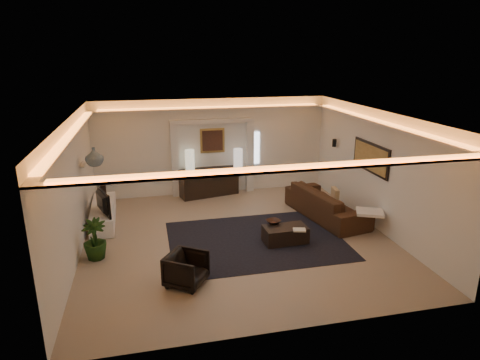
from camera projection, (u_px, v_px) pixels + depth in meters
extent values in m
plane|color=tan|center=(237.00, 238.00, 9.88)|extent=(7.00, 7.00, 0.00)
plane|color=white|center=(237.00, 116.00, 9.02)|extent=(7.00, 7.00, 0.00)
plane|color=white|center=(212.00, 147.00, 12.71)|extent=(7.00, 0.00, 7.00)
plane|color=white|center=(289.00, 247.00, 6.19)|extent=(7.00, 0.00, 7.00)
plane|color=white|center=(73.00, 191.00, 8.71)|extent=(0.00, 7.00, 7.00)
plane|color=white|center=(377.00, 170.00, 10.20)|extent=(0.00, 7.00, 7.00)
cube|color=silver|center=(237.00, 128.00, 9.11)|extent=(7.00, 7.00, 0.04)
cube|color=white|center=(255.00, 148.00, 13.01)|extent=(0.25, 0.03, 1.00)
cube|color=black|center=(256.00, 240.00, 9.77)|extent=(4.00, 3.00, 0.01)
cube|color=silver|center=(175.00, 161.00, 12.48)|extent=(0.22, 0.20, 2.20)
cube|color=silver|center=(250.00, 157.00, 12.97)|extent=(0.22, 0.20, 2.20)
cube|color=silver|center=(212.00, 121.00, 12.38)|extent=(2.52, 0.20, 0.12)
cube|color=tan|center=(212.00, 141.00, 12.63)|extent=(0.74, 0.04, 0.74)
cube|color=#4C2D1E|center=(213.00, 141.00, 12.60)|extent=(0.62, 0.02, 0.62)
cube|color=black|center=(371.00, 158.00, 10.40)|extent=(0.04, 1.64, 0.74)
cube|color=tan|center=(370.00, 158.00, 10.39)|extent=(0.02, 1.50, 0.62)
cylinder|color=black|center=(334.00, 143.00, 12.15)|extent=(0.12, 0.12, 0.22)
cube|color=silver|center=(84.00, 164.00, 9.96)|extent=(0.10, 0.55, 0.04)
cube|color=black|center=(209.00, 183.00, 12.75)|extent=(1.83, 0.91, 0.88)
cylinder|color=beige|center=(190.00, 162.00, 12.43)|extent=(0.35, 0.35, 0.61)
cylinder|color=beige|center=(238.00, 160.00, 12.58)|extent=(0.32, 0.32, 0.61)
cube|color=white|center=(103.00, 213.00, 10.79)|extent=(0.64, 2.28, 0.42)
imported|color=black|center=(99.00, 202.00, 10.10)|extent=(1.01, 0.46, 0.59)
cylinder|color=black|center=(104.00, 192.00, 11.17)|extent=(0.17, 0.17, 0.40)
imported|color=#404C59|center=(94.00, 157.00, 9.70)|extent=(0.47, 0.47, 0.43)
imported|color=#17320D|center=(95.00, 239.00, 8.81)|extent=(0.54, 0.54, 0.88)
imported|color=#5B321A|center=(326.00, 203.00, 11.05)|extent=(2.77, 1.50, 0.77)
cube|color=beige|center=(370.00, 212.00, 9.99)|extent=(0.78, 0.72, 0.07)
cube|color=tan|center=(335.00, 195.00, 11.16)|extent=(0.18, 0.40, 0.39)
cube|color=black|center=(285.00, 234.00, 9.61)|extent=(1.00, 0.57, 0.37)
imported|color=black|center=(273.00, 221.00, 9.75)|extent=(0.41, 0.41, 0.08)
cube|color=beige|center=(299.00, 229.00, 9.35)|extent=(0.32, 0.27, 0.03)
imported|color=black|center=(186.00, 269.00, 7.84)|extent=(0.95, 0.95, 0.63)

